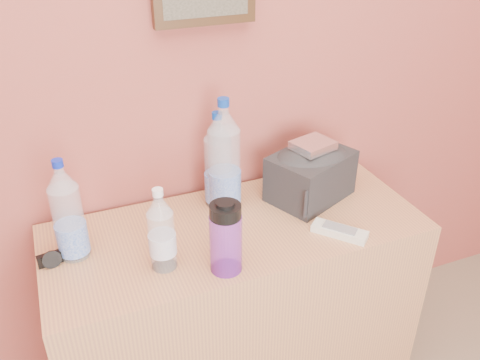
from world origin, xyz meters
name	(u,v)px	position (x,y,z in m)	size (l,w,h in m)	color
dresser	(237,313)	(0.16, 1.74, 0.36)	(1.15, 0.48, 0.72)	tan
pet_large_a	(68,215)	(-0.31, 1.78, 0.85)	(0.08, 0.08, 0.30)	#ACC3D2
pet_large_b	(224,161)	(0.17, 1.87, 0.88)	(0.10, 0.10, 0.37)	white
pet_large_c	(218,165)	(0.15, 1.89, 0.86)	(0.09, 0.09, 0.32)	silver
pet_small	(162,234)	(-0.09, 1.64, 0.83)	(0.07, 0.07, 0.24)	silver
nalgene_bottle	(226,237)	(0.06, 1.57, 0.83)	(0.09, 0.09, 0.21)	purple
sunglasses	(63,255)	(-0.35, 1.77, 0.74)	(0.14, 0.05, 0.04)	black
ac_remote	(340,231)	(0.43, 1.59, 0.73)	(0.16, 0.05, 0.02)	silver
toiletry_bag	(311,173)	(0.45, 1.81, 0.81)	(0.26, 0.19, 0.18)	black
foil_packet	(313,145)	(0.45, 1.81, 0.91)	(0.12, 0.10, 0.03)	silver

